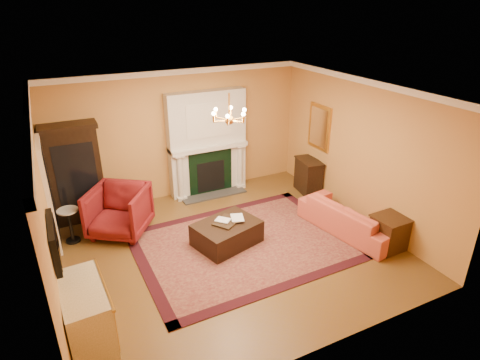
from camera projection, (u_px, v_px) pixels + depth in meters
floor at (231, 249)px, 7.74m from camera, size 6.00×5.50×0.02m
ceiling at (229, 92)px, 6.49m from camera, size 6.00×5.50×0.02m
wall_back at (180, 134)px, 9.37m from camera, size 6.00×0.02×3.00m
wall_front at (326, 260)px, 4.86m from camera, size 6.00×0.02×3.00m
wall_left at (45, 214)px, 5.90m from camera, size 0.02×5.50×3.00m
wall_right at (361, 151)px, 8.33m from camera, size 0.02×5.50×3.00m
fireplace at (208, 145)px, 9.59m from camera, size 1.90×0.70×2.50m
crown_molding at (207, 86)px, 7.30m from camera, size 6.00×5.50×0.12m
doorway at (49, 195)px, 7.50m from camera, size 0.08×1.05×2.10m
tv_panel at (54, 242)px, 5.50m from camera, size 0.09×0.95×0.58m
gilt_mirror at (319, 127)px, 9.39m from camera, size 0.06×0.76×1.05m
chandelier at (229, 116)px, 6.66m from camera, size 0.63×0.55×0.53m
oriental_rug at (244, 244)px, 7.85m from camera, size 4.12×3.12×0.02m
china_cabinet at (76, 176)px, 8.38m from camera, size 1.02×0.47×2.04m
wingback_armchair at (119, 209)px, 8.03m from camera, size 1.45×1.43×1.10m
pedestal_table at (70, 223)px, 7.79m from camera, size 0.40×0.40×0.71m
commode at (86, 314)px, 5.50m from camera, size 0.62×1.21×0.88m
coral_sofa at (350, 213)px, 8.15m from camera, size 0.99×2.23×0.84m
end_table at (389, 233)px, 7.63m from camera, size 0.56×0.56×0.63m
console_table at (308, 177)px, 9.86m from camera, size 0.52×0.78×0.81m
leather_ottoman at (227, 233)px, 7.79m from camera, size 1.38×1.16×0.44m
ottoman_tray at (227, 222)px, 7.72m from camera, size 0.62×0.59×0.03m
book_a at (221, 217)px, 7.57m from camera, size 0.17×0.16×0.27m
book_b at (231, 212)px, 7.71m from camera, size 0.23×0.10×0.33m
topiary_left at (179, 140)px, 9.16m from camera, size 0.15×0.15×0.39m
topiary_right at (235, 132)px, 9.73m from camera, size 0.15×0.15×0.40m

